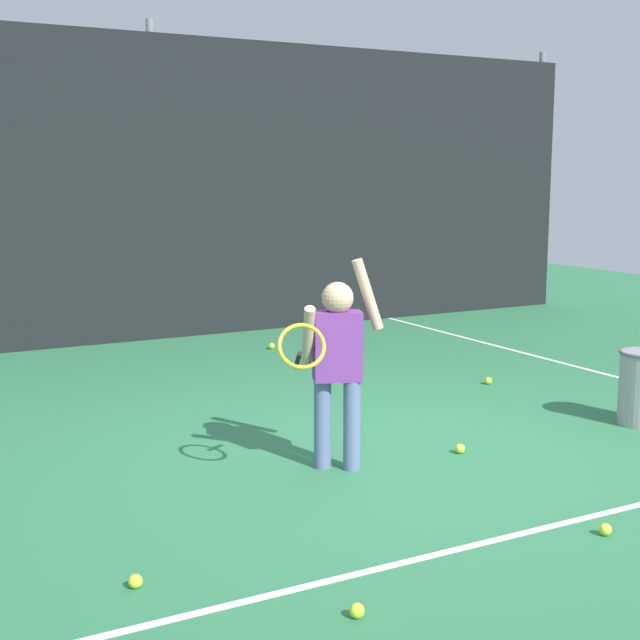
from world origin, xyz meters
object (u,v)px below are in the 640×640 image
object	(u,v)px
tennis_ball_2	(272,346)
tennis_ball_6	(460,449)
tennis_ball_1	(357,611)
tennis_ball_4	(488,381)
tennis_player	(336,358)
tennis_ball_3	(605,529)
tennis_ball_5	(135,581)

from	to	relation	value
tennis_ball_2	tennis_ball_6	distance (m)	3.92
tennis_ball_1	tennis_ball_4	xyz separation A→B (m)	(3.22, 3.11, 0.00)
tennis_player	tennis_ball_3	distance (m)	1.88
tennis_player	tennis_ball_2	xyz separation A→B (m)	(1.34, 3.78, -0.69)
tennis_ball_1	tennis_ball_4	bearing A→B (deg)	43.98
tennis_ball_1	tennis_ball_5	xyz separation A→B (m)	(-0.75, 0.72, 0.00)
tennis_player	tennis_ball_3	world-z (taller)	tennis_player
tennis_ball_1	tennis_ball_2	distance (m)	5.94
tennis_ball_1	tennis_ball_4	world-z (taller)	same
tennis_ball_2	tennis_ball_4	world-z (taller)	same
tennis_player	tennis_ball_4	distance (m)	2.81
tennis_ball_3	tennis_ball_5	size ratio (longest dim) A/B	1.00
tennis_ball_3	tennis_ball_4	bearing A→B (deg)	61.23
tennis_player	tennis_ball_4	world-z (taller)	tennis_player
tennis_ball_3	tennis_player	bearing A→B (deg)	114.17
tennis_ball_4	tennis_player	bearing A→B (deg)	-149.62
tennis_ball_6	tennis_ball_3	bearing A→B (deg)	-97.03
tennis_ball_5	tennis_ball_3	bearing A→B (deg)	-14.03
tennis_ball_4	tennis_ball_6	world-z (taller)	same
tennis_ball_1	tennis_ball_6	bearing A→B (deg)	42.36
tennis_ball_4	tennis_ball_5	bearing A→B (deg)	-148.96
tennis_player	tennis_ball_5	bearing A→B (deg)	-127.07
tennis_ball_2	tennis_ball_4	size ratio (longest dim) A/B	1.00
tennis_player	tennis_ball_5	distance (m)	2.03
tennis_ball_6	tennis_player	bearing A→B (deg)	172.59
tennis_ball_5	tennis_ball_6	xyz separation A→B (m)	(2.52, 0.90, 0.00)
tennis_ball_2	tennis_player	bearing A→B (deg)	-109.51
tennis_ball_5	tennis_ball_6	bearing A→B (deg)	19.56
tennis_ball_2	tennis_ball_1	bearing A→B (deg)	-111.87
tennis_ball_2	tennis_ball_3	xyz separation A→B (m)	(-0.62, -5.38, 0.00)
tennis_ball_3	tennis_ball_5	world-z (taller)	same
tennis_ball_2	tennis_ball_5	distance (m)	5.63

